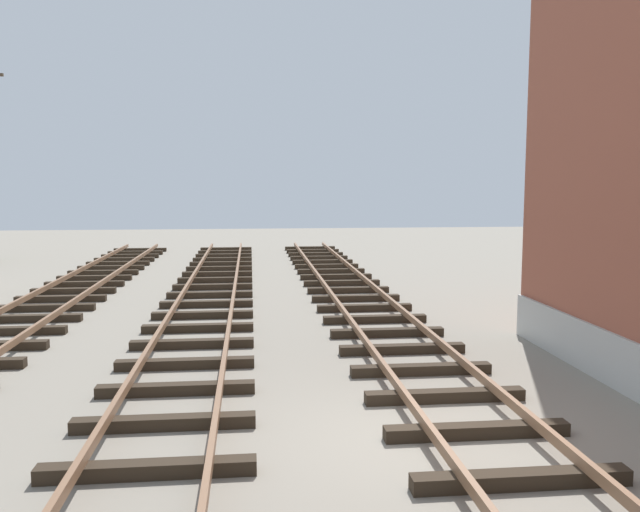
# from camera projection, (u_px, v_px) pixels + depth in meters

# --- Properties ---
(ground_plane) EXTENTS (80.00, 80.00, 0.00)m
(ground_plane) POSITION_uv_depth(u_px,v_px,m) (423.00, 440.00, 8.60)
(ground_plane) COLOR gray
(track_near_building) EXTENTS (2.50, 50.19, 0.32)m
(track_near_building) POSITION_uv_depth(u_px,v_px,m) (477.00, 428.00, 8.66)
(track_near_building) COLOR #2D2319
(track_near_building) RESTS_ON ground
(track_centre) EXTENTS (2.50, 50.19, 0.32)m
(track_centre) POSITION_uv_depth(u_px,v_px,m) (157.00, 441.00, 8.22)
(track_centre) COLOR #2D2319
(track_centre) RESTS_ON ground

